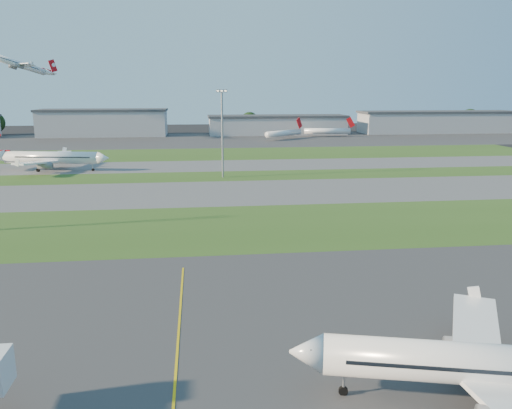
{
  "coord_description": "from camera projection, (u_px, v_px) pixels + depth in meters",
  "views": [
    {
      "loc": [
        7.52,
        -40.2,
        25.58
      ],
      "look_at": [
        17.01,
        40.19,
        7.0
      ],
      "focal_mm": 35.0,
      "sensor_mm": 36.0,
      "label": 1
    }
  ],
  "objects": [
    {
      "name": "airliner_parked",
      "position": [
        495.0,
        366.0,
        40.49
      ],
      "size": [
        32.98,
        27.65,
        10.48
      ],
      "rotation": [
        0.0,
        0.0,
        -0.25
      ],
      "color": "white",
      "rests_on": "ground"
    },
    {
      "name": "airliner_departing",
      "position": [
        18.0,
        64.0,
        247.32
      ],
      "size": [
        27.82,
        24.19,
        10.27
      ],
      "rotation": [
        0.0,
        0.0,
        0.62
      ],
      "color": "white"
    },
    {
      "name": "apron_far",
      "position": [
        183.0,
        140.0,
        261.55
      ],
      "size": [
        400.0,
        80.0,
        0.01
      ],
      "primitive_type": "cube",
      "color": "#333335",
      "rests_on": "ground"
    },
    {
      "name": "light_mast_centre",
      "position": [
        222.0,
        128.0,
        146.71
      ],
      "size": [
        3.2,
        0.7,
        25.8
      ],
      "color": "gray",
      "rests_on": "ground"
    },
    {
      "name": "grass_strip_c",
      "position": [
        179.0,
        154.0,
        203.48
      ],
      "size": [
        300.0,
        40.0,
        0.01
      ],
      "primitive_type": "cube",
      "color": "#30501A",
      "rests_on": "ground"
    },
    {
      "name": "apron_near",
      "position": [
        117.0,
        389.0,
        43.77
      ],
      "size": [
        300.0,
        70.0,
        0.01
      ],
      "primitive_type": "cube",
      "color": "#333335",
      "rests_on": "ground"
    },
    {
      "name": "mini_jet_far",
      "position": [
        328.0,
        131.0,
        280.55
      ],
      "size": [
        28.64,
        5.06,
        9.48
      ],
      "rotation": [
        0.0,
        0.0,
        -0.07
      ],
      "color": "white",
      "rests_on": "ground"
    },
    {
      "name": "hangar_west",
      "position": [
        104.0,
        123.0,
        283.74
      ],
      "size": [
        71.4,
        23.0,
        15.2
      ],
      "color": "#93959A",
      "rests_on": "ground"
    },
    {
      "name": "hangar_far_east",
      "position": [
        437.0,
        122.0,
        306.82
      ],
      "size": [
        96.9,
        23.0,
        13.2
      ],
      "color": "#93959A",
      "rests_on": "ground"
    },
    {
      "name": "grass_strip_b",
      "position": [
        173.0,
        177.0,
        150.24
      ],
      "size": [
        300.0,
        18.0,
        0.01
      ],
      "primitive_type": "cube",
      "color": "#30501A",
      "rests_on": "ground"
    },
    {
      "name": "tree_mid_east",
      "position": [
        250.0,
        121.0,
        307.19
      ],
      "size": [
        11.55,
        11.55,
        12.6
      ],
      "color": "black",
      "rests_on": "ground"
    },
    {
      "name": "taxiway_b",
      "position": [
        176.0,
        166.0,
        171.54
      ],
      "size": [
        300.0,
        26.0,
        0.01
      ],
      "primitive_type": "cube",
      "color": "#515154",
      "rests_on": "ground"
    },
    {
      "name": "grass_strip_a",
      "position": [
        159.0,
        229.0,
        94.1
      ],
      "size": [
        300.0,
        34.0,
        0.01
      ],
      "primitive_type": "cube",
      "color": "#30501A",
      "rests_on": "ground"
    },
    {
      "name": "tree_mid_west",
      "position": [
        150.0,
        124.0,
        297.65
      ],
      "size": [
        9.9,
        9.9,
        10.8
      ],
      "color": "black",
      "rests_on": "ground"
    },
    {
      "name": "tree_far_east",
      "position": [
        470.0,
        119.0,
        325.55
      ],
      "size": [
        12.65,
        12.65,
        13.8
      ],
      "color": "black",
      "rests_on": "ground"
    },
    {
      "name": "hangar_east",
      "position": [
        277.0,
        125.0,
        295.62
      ],
      "size": [
        81.6,
        23.0,
        11.2
      ],
      "color": "#93959A",
      "rests_on": "ground"
    },
    {
      "name": "taxiway_a",
      "position": [
        169.0,
        194.0,
        126.04
      ],
      "size": [
        300.0,
        32.0,
        0.01
      ],
      "primitive_type": "cube",
      "color": "#515154",
      "rests_on": "ground"
    },
    {
      "name": "airliner_taxiing",
      "position": [
        51.0,
        158.0,
        161.34
      ],
      "size": [
        38.15,
        32.07,
        12.0
      ],
      "rotation": [
        0.0,
        0.0,
        2.95
      ],
      "color": "white",
      "rests_on": "ground"
    },
    {
      "name": "mini_jet_near",
      "position": [
        284.0,
        133.0,
        265.48
      ],
      "size": [
        23.26,
        19.42,
        9.48
      ],
      "rotation": [
        0.0,
        0.0,
        0.68
      ],
      "color": "white",
      "rests_on": "ground"
    },
    {
      "name": "tree_east",
      "position": [
        368.0,
        122.0,
        313.97
      ],
      "size": [
        10.45,
        10.45,
        11.4
      ],
      "color": "black",
      "rests_on": "ground"
    },
    {
      "name": "yellow_line",
      "position": [
        175.0,
        385.0,
        44.34
      ],
      "size": [
        0.25,
        60.0,
        0.02
      ],
      "primitive_type": "cube",
      "color": "gold",
      "rests_on": "ground"
    },
    {
      "name": "ground",
      "position": [
        117.0,
        389.0,
        43.77
      ],
      "size": [
        700.0,
        700.0,
        0.0
      ],
      "primitive_type": "plane",
      "color": "black",
      "rests_on": "ground"
    }
  ]
}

